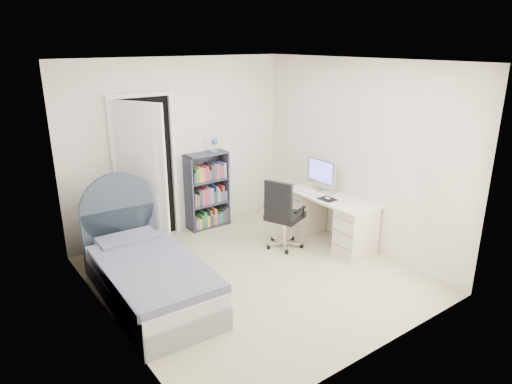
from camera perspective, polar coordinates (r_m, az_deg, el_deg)
room_shell at (r=5.13m, az=-0.29°, el=1.97°), size 3.50×3.70×2.60m
door at (r=6.18m, az=-13.99°, el=2.21°), size 0.92×0.75×2.06m
bed at (r=5.21m, az=-13.39°, el=-9.95°), size 1.01×2.01×1.21m
nightstand at (r=6.13m, az=-19.16°, el=-5.18°), size 0.37×0.37×0.55m
floor_lamp at (r=6.31m, az=-14.18°, el=-2.21°), size 0.19×0.19×1.32m
bookcase at (r=6.87m, az=-6.03°, el=-0.11°), size 0.64×0.27×1.35m
desk at (r=6.44m, az=9.15°, el=-3.09°), size 0.55×1.37×1.12m
office_chair at (r=6.09m, az=3.30°, el=-2.46°), size 0.56×0.57×0.98m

